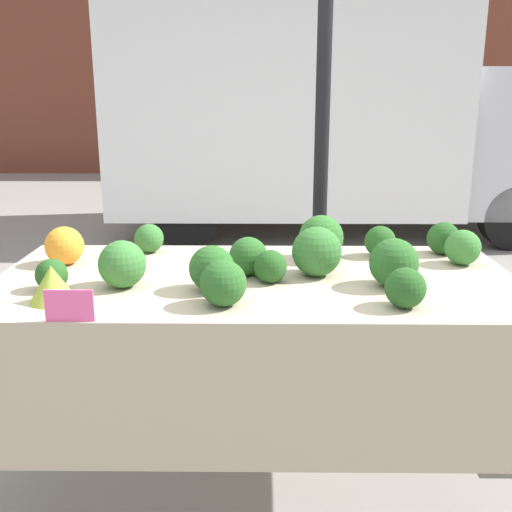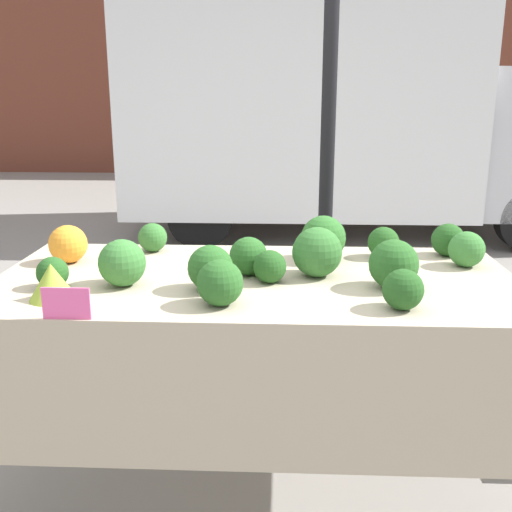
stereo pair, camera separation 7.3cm
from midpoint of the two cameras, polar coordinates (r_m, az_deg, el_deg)
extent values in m
plane|color=gray|center=(2.60, 0.86, -20.46)|extent=(40.00, 40.00, 0.00)
cylinder|color=black|center=(2.92, 7.55, 10.35)|extent=(0.07, 0.07, 2.55)
cube|color=white|center=(6.68, 4.29, 13.45)|extent=(3.52, 2.04, 2.02)
cylinder|color=black|center=(7.99, 20.57, 5.77)|extent=(0.65, 0.22, 0.65)
cylinder|color=black|center=(6.02, -4.94, 3.83)|extent=(0.65, 0.22, 0.65)
cylinder|color=black|center=(7.64, -3.34, 6.32)|extent=(0.65, 0.22, 0.65)
cube|color=tan|center=(2.21, 0.95, -2.38)|extent=(1.92, 0.92, 0.03)
cube|color=tan|center=(1.90, 0.49, -13.92)|extent=(1.92, 0.01, 0.47)
cylinder|color=black|center=(2.91, -17.05, -7.72)|extent=(0.05, 0.05, 0.83)
cylinder|color=black|center=(2.87, 19.62, -8.26)|extent=(0.05, 0.05, 0.83)
sphere|color=orange|center=(2.48, -16.66, 1.09)|extent=(0.15, 0.15, 0.15)
cone|color=#93B238|center=(2.06, -17.92, -2.33)|extent=(0.15, 0.15, 0.12)
sphere|color=#336B2D|center=(2.58, -9.02, 1.75)|extent=(0.12, 0.12, 0.12)
sphere|color=#387533|center=(2.47, 20.22, 0.60)|extent=(0.14, 0.14, 0.14)
sphere|color=#23511E|center=(2.13, 2.30, -1.02)|extent=(0.12, 0.12, 0.12)
sphere|color=#23511E|center=(1.93, 14.88, -3.11)|extent=(0.13, 0.13, 0.13)
sphere|color=#2D6628|center=(2.43, 7.29, 1.70)|extent=(0.18, 0.18, 0.18)
sphere|color=#285B23|center=(2.05, -3.35, -1.14)|extent=(0.16, 0.16, 0.16)
sphere|color=#387533|center=(2.13, -11.68, -0.65)|extent=(0.17, 0.17, 0.17)
sphere|color=#23511E|center=(2.18, -17.91, -1.52)|extent=(0.11, 0.11, 0.11)
sphere|color=#23511E|center=(2.51, 12.86, 1.27)|extent=(0.13, 0.13, 0.13)
sphere|color=#336B2D|center=(2.21, 6.79, 0.37)|extent=(0.18, 0.18, 0.18)
sphere|color=#285B23|center=(2.12, 13.95, -0.77)|extent=(0.17, 0.17, 0.17)
sphere|color=#23511E|center=(2.61, 18.58, 1.46)|extent=(0.14, 0.14, 0.14)
sphere|color=#285B23|center=(1.90, -2.35, -2.58)|extent=(0.15, 0.15, 0.15)
sphere|color=#285B23|center=(2.22, 0.22, -0.02)|extent=(0.14, 0.14, 0.14)
cube|color=#F45B9E|center=(1.87, -16.57, -4.36)|extent=(0.15, 0.01, 0.10)
camera|label=1|loc=(0.04, -89.04, 0.26)|focal=42.00mm
camera|label=2|loc=(0.04, 90.96, -0.26)|focal=42.00mm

